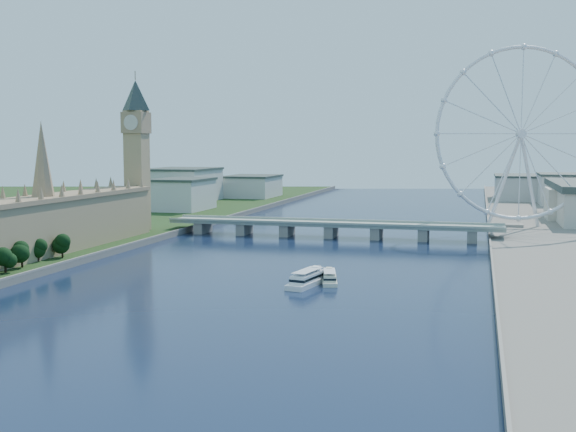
% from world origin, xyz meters
% --- Properties ---
extents(ground, '(2000.00, 2000.00, 0.00)m').
position_xyz_m(ground, '(0.00, 0.00, 0.00)').
color(ground, '#16253F').
rests_on(ground, ground).
extents(parliament_range, '(24.00, 200.00, 70.00)m').
position_xyz_m(parliament_range, '(-128.00, 170.00, 18.48)').
color(parliament_range, tan).
rests_on(parliament_range, ground).
extents(big_ben, '(20.02, 20.02, 110.00)m').
position_xyz_m(big_ben, '(-128.00, 278.00, 66.57)').
color(big_ben, tan).
rests_on(big_ben, ground).
extents(westminster_bridge, '(220.00, 22.00, 9.50)m').
position_xyz_m(westminster_bridge, '(0.00, 300.00, 6.63)').
color(westminster_bridge, gray).
rests_on(westminster_bridge, ground).
extents(london_eye, '(113.60, 39.12, 124.30)m').
position_xyz_m(london_eye, '(119.98, 355.08, 67.52)').
color(london_eye, silver).
rests_on(london_eye, ground).
extents(city_skyline, '(505.00, 280.00, 32.00)m').
position_xyz_m(city_skyline, '(39.22, 560.08, 16.96)').
color(city_skyline, beige).
rests_on(city_skyline, ground).
extents(tour_boat_near, '(14.29, 33.33, 7.17)m').
position_xyz_m(tour_boat_near, '(22.99, 135.75, 0.00)').
color(tour_boat_near, white).
rests_on(tour_boat_near, ground).
extents(tour_boat_far, '(12.41, 27.05, 5.76)m').
position_xyz_m(tour_boat_far, '(30.82, 144.55, 0.00)').
color(tour_boat_far, beige).
rests_on(tour_boat_far, ground).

